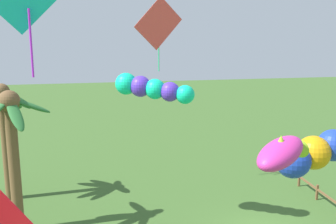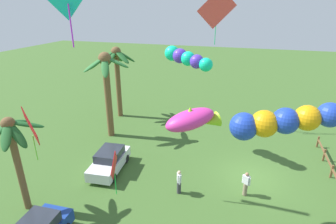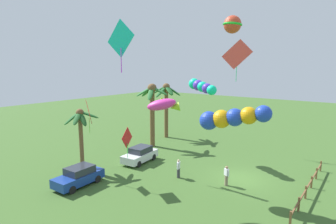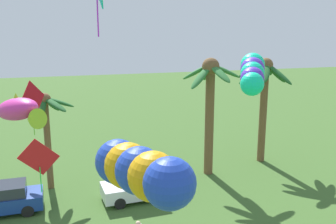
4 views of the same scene
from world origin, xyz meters
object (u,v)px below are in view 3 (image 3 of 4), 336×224
(kite_diamond_1, at_px, (127,138))
(kite_tube_2, at_px, (201,86))
(palm_tree_2, at_px, (152,102))
(spectator_0, at_px, (178,168))
(kite_tube_3, at_px, (231,118))
(parked_car_1, at_px, (79,176))
(spectator_1, at_px, (226,176))
(parked_car_0, at_px, (140,154))
(kite_diamond_4, at_px, (121,39))
(palm_tree_0, at_px, (166,98))
(kite_fish_7, at_px, (163,105))
(palm_tree_1, at_px, (80,124))
(kite_diamond_0, at_px, (237,55))
(kite_diamond_6, at_px, (89,112))
(kite_ball_5, at_px, (232,24))

(kite_diamond_1, xyz_separation_m, kite_tube_2, (8.98, -1.20, 3.45))
(palm_tree_2, bearing_deg, spectator_0, -127.26)
(kite_diamond_1, bearing_deg, kite_tube_3, -67.70)
(parked_car_1, distance_m, spectator_1, 11.55)
(parked_car_1, relative_size, kite_tube_3, 0.82)
(parked_car_0, xyz_separation_m, kite_diamond_4, (-1.81, 0.39, 10.80))
(kite_diamond_4, bearing_deg, kite_tube_3, -90.26)
(palm_tree_0, xyz_separation_m, palm_tree_2, (-4.32, -1.25, -0.05))
(parked_car_1, bearing_deg, palm_tree_2, 11.28)
(spectator_0, xyz_separation_m, spectator_1, (0.97, -3.88, 0.00))
(kite_fish_7, bearing_deg, parked_car_0, 53.65)
(palm_tree_0, height_order, kite_diamond_1, palm_tree_0)
(palm_tree_1, height_order, kite_diamond_4, kite_diamond_4)
(kite_diamond_0, height_order, kite_diamond_6, kite_diamond_0)
(kite_diamond_0, bearing_deg, kite_fish_7, -175.36)
(parked_car_0, bearing_deg, kite_diamond_1, -147.11)
(spectator_1, distance_m, kite_ball_5, 12.31)
(spectator_0, distance_m, kite_diamond_1, 5.31)
(palm_tree_2, relative_size, parked_car_1, 1.84)
(parked_car_0, height_order, kite_tube_3, kite_tube_3)
(kite_diamond_0, xyz_separation_m, kite_tube_3, (-11.39, -4.61, -4.65))
(palm_tree_0, bearing_deg, kite_diamond_4, -162.93)
(spectator_0, distance_m, spectator_1, 4.00)
(palm_tree_1, height_order, parked_car_1, palm_tree_1)
(kite_tube_2, bearing_deg, kite_ball_5, -108.45)
(parked_car_1, xyz_separation_m, kite_diamond_0, (16.43, -5.70, 9.70))
(kite_tube_2, bearing_deg, kite_diamond_0, -13.29)
(palm_tree_1, distance_m, kite_ball_5, 15.52)
(palm_tree_1, relative_size, spectator_0, 3.52)
(kite_tube_3, distance_m, kite_fish_7, 4.71)
(spectator_0, height_order, kite_diamond_4, kite_diamond_4)
(spectator_1, bearing_deg, kite_tube_2, 48.76)
(spectator_1, height_order, kite_diamond_6, kite_diamond_6)
(parked_car_1, distance_m, spectator_0, 8.00)
(parked_car_0, height_order, spectator_0, spectator_0)
(palm_tree_1, bearing_deg, palm_tree_2, -1.09)
(parked_car_1, distance_m, kite_ball_5, 17.44)
(kite_diamond_1, bearing_deg, palm_tree_0, 26.11)
(palm_tree_0, distance_m, kite_tube_3, 17.81)
(kite_diamond_4, bearing_deg, parked_car_0, -12.03)
(palm_tree_2, bearing_deg, kite_diamond_6, -170.24)
(palm_tree_2, relative_size, kite_fish_7, 3.16)
(kite_diamond_6, bearing_deg, palm_tree_0, 11.70)
(palm_tree_1, xyz_separation_m, kite_diamond_4, (2.88, -2.32, 7.32))
(kite_diamond_1, distance_m, kite_tube_3, 7.88)
(spectator_0, xyz_separation_m, kite_tube_3, (-0.87, -4.91, 4.99))
(kite_tube_3, distance_m, kite_ball_5, 8.76)
(palm_tree_1, xyz_separation_m, kite_fish_7, (-0.24, -9.41, 2.52))
(spectator_1, xyz_separation_m, kite_ball_5, (3.07, 1.33, 11.85))
(spectator_0, relative_size, kite_tube_3, 0.33)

